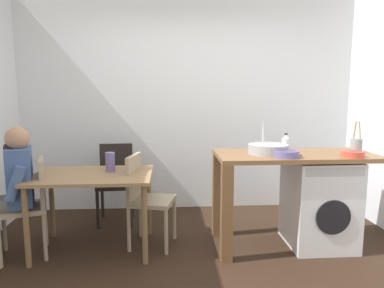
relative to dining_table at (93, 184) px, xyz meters
name	(u,v)px	position (x,y,z in m)	size (l,w,h in m)	color
ground_plane	(200,271)	(0.97, -0.50, -0.64)	(5.46, 5.46, 0.00)	black
wall_back	(188,104)	(0.97, 1.25, 0.71)	(4.60, 0.10, 2.70)	silver
dining_table	(93,184)	(0.00, 0.00, 0.00)	(1.10, 0.76, 0.74)	olive
chair_person_seat	(31,201)	(-0.55, -0.08, -0.14)	(0.50, 0.50, 0.90)	gray
chair_opposite	(145,195)	(0.48, 0.07, -0.14)	(0.48, 0.48, 0.90)	gray
chair_spare_by_wall	(116,178)	(0.10, 0.77, -0.14)	(0.42, 0.42, 0.90)	black
seated_person	(10,186)	(-0.70, -0.13, 0.03)	(0.56, 0.54, 1.20)	#595651
kitchen_counter	(273,170)	(1.71, -0.04, 0.12)	(1.50, 0.68, 0.92)	brown
washing_machine	(319,202)	(2.18, -0.04, -0.21)	(0.60, 0.61, 0.86)	silver
sink_basin	(268,149)	(1.66, -0.04, 0.32)	(0.38, 0.38, 0.09)	#9EA0A5
tap	(263,137)	(1.66, 0.14, 0.42)	(0.02, 0.02, 0.28)	#B2B2B7
bottle_tall_green	(286,143)	(1.86, 0.05, 0.36)	(0.08, 0.08, 0.19)	silver
mixing_bowl	(286,153)	(1.77, -0.24, 0.31)	(0.23, 0.23, 0.06)	slate
utensil_crock	(356,145)	(2.55, 0.01, 0.35)	(0.11, 0.11, 0.30)	gray
colander	(353,154)	(2.37, -0.26, 0.31)	(0.20, 0.20, 0.06)	#D84C38
vase	(110,162)	(0.15, 0.10, 0.19)	(0.09, 0.09, 0.19)	slate
scissors	(293,155)	(1.87, -0.14, 0.28)	(0.15, 0.06, 0.01)	#B2B2B7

